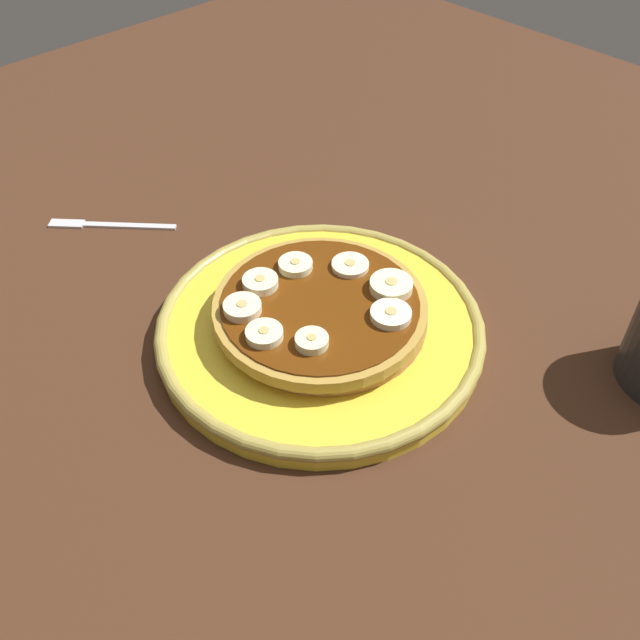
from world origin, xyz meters
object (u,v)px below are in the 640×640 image
banana_slice_5 (312,342)px  banana_slice_3 (264,334)px  banana_slice_0 (391,286)px  banana_slice_2 (350,266)px  plate (320,327)px  banana_slice_6 (391,315)px  banana_slice_1 (260,283)px  banana_slice_7 (242,308)px  pancake_stack (318,310)px  banana_slice_4 (295,266)px  fork (104,224)px

banana_slice_5 → banana_slice_3: bearing=-146.2°
banana_slice_0 → banana_slice_3: (-3.03, -11.22, -0.07)cm
banana_slice_0 → banana_slice_3: size_ratio=1.22×
banana_slice_2 → banana_slice_3: size_ratio=1.09×
banana_slice_0 → banana_slice_2: 4.38cm
plate → banana_slice_5: banana_slice_5 is taller
banana_slice_5 → banana_slice_6: bearing=72.1°
banana_slice_1 → banana_slice_7: 3.35cm
pancake_stack → banana_slice_2: bearing=102.2°
pancake_stack → banana_slice_5: banana_slice_5 is taller
banana_slice_0 → banana_slice_5: (0.11, -9.12, -0.05)cm
plate → pancake_stack: 1.82cm
banana_slice_3 → banana_slice_6: bearing=58.8°
banana_slice_6 → banana_slice_7: bearing=-137.2°
banana_slice_3 → banana_slice_5: (3.14, 2.10, 0.03)cm
plate → banana_slice_7: banana_slice_7 is taller
pancake_stack → banana_slice_5: bearing=-48.7°
banana_slice_0 → banana_slice_6: banana_slice_0 is taller
pancake_stack → banana_slice_1: size_ratio=6.11×
plate → banana_slice_3: banana_slice_3 is taller
banana_slice_6 → plate: bearing=-152.1°
banana_slice_1 → banana_slice_5: (7.96, -1.60, -0.01)cm
banana_slice_5 → banana_slice_0: bearing=90.7°
plate → banana_slice_2: 5.96cm
banana_slice_1 → plate: bearing=24.7°
banana_slice_0 → banana_slice_4: 8.47cm
plate → banana_slice_1: size_ratio=9.21×
pancake_stack → banana_slice_5: 5.38cm
banana_slice_2 → pancake_stack: bearing=-77.8°
banana_slice_2 → banana_slice_0: bearing=5.1°
pancake_stack → fork: bearing=-169.4°
plate → banana_slice_6: banana_slice_6 is taller
banana_slice_4 → fork: (-22.14, -6.32, -4.07)cm
pancake_stack → banana_slice_7: bearing=-120.6°
banana_slice_6 → banana_slice_4: bearing=-172.3°
pancake_stack → banana_slice_1: bearing=-153.3°
banana_slice_1 → banana_slice_6: 11.27cm
banana_slice_1 → fork: banana_slice_1 is taller
banana_slice_7 → fork: 23.59cm
pancake_stack → banana_slice_4: size_ratio=6.23×
pancake_stack → banana_slice_4: (-4.24, 1.39, 1.44)cm
plate → banana_slice_4: banana_slice_4 is taller
banana_slice_6 → banana_slice_2: bearing=162.2°
banana_slice_1 → banana_slice_6: banana_slice_1 is taller
banana_slice_0 → banana_slice_1: size_ratio=1.19×
pancake_stack → banana_slice_1: banana_slice_1 is taller
banana_slice_7 → plate: bearing=56.7°
plate → banana_slice_2: (-1.36, 4.89, 3.13)cm
banana_slice_1 → banana_slice_3: size_ratio=1.02×
fork → plate: bearing=10.4°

